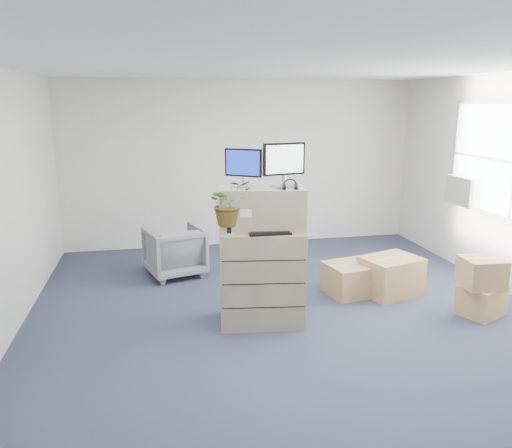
{
  "coord_description": "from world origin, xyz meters",
  "views": [
    {
      "loc": [
        -1.44,
        -4.89,
        2.44
      ],
      "look_at": [
        -0.37,
        0.4,
        1.11
      ],
      "focal_mm": 35.0,
      "sensor_mm": 36.0,
      "label": 1
    }
  ],
  "objects_px": {
    "filing_cabinet_lower": "(262,277)",
    "monitor_left": "(243,166)",
    "office_chair": "(175,249)",
    "potted_plant": "(229,209)",
    "monitor_right": "(284,162)",
    "keyboard": "(270,233)",
    "water_bottle": "(266,216)"
  },
  "relations": [
    {
      "from": "water_bottle",
      "to": "potted_plant",
      "type": "distance_m",
      "value": 0.44
    },
    {
      "from": "monitor_right",
      "to": "keyboard",
      "type": "height_order",
      "value": "monitor_right"
    },
    {
      "from": "keyboard",
      "to": "potted_plant",
      "type": "relative_size",
      "value": 0.77
    },
    {
      "from": "monitor_left",
      "to": "office_chair",
      "type": "height_order",
      "value": "monitor_left"
    },
    {
      "from": "potted_plant",
      "to": "office_chair",
      "type": "xyz_separation_m",
      "value": [
        -0.53,
        1.84,
        -0.95
      ]
    },
    {
      "from": "monitor_right",
      "to": "potted_plant",
      "type": "xyz_separation_m",
      "value": [
        -0.61,
        -0.07,
        -0.46
      ]
    },
    {
      "from": "filing_cabinet_lower",
      "to": "monitor_right",
      "type": "xyz_separation_m",
      "value": [
        0.24,
        0.02,
        1.27
      ]
    },
    {
      "from": "keyboard",
      "to": "office_chair",
      "type": "bearing_deg",
      "value": 117.44
    },
    {
      "from": "monitor_left",
      "to": "monitor_right",
      "type": "height_order",
      "value": "monitor_right"
    },
    {
      "from": "monitor_left",
      "to": "office_chair",
      "type": "xyz_separation_m",
      "value": [
        -0.71,
        1.69,
        -1.38
      ]
    },
    {
      "from": "monitor_left",
      "to": "office_chair",
      "type": "relative_size",
      "value": 0.54
    },
    {
      "from": "monitor_right",
      "to": "potted_plant",
      "type": "bearing_deg",
      "value": 174.99
    },
    {
      "from": "monitor_left",
      "to": "monitor_right",
      "type": "relative_size",
      "value": 0.87
    },
    {
      "from": "monitor_right",
      "to": "office_chair",
      "type": "xyz_separation_m",
      "value": [
        -1.14,
        1.77,
        -1.42
      ]
    },
    {
      "from": "potted_plant",
      "to": "keyboard",
      "type": "bearing_deg",
      "value": -16.25
    },
    {
      "from": "monitor_right",
      "to": "monitor_left",
      "type": "bearing_deg",
      "value": 157.5
    },
    {
      "from": "water_bottle",
      "to": "office_chair",
      "type": "relative_size",
      "value": 0.36
    },
    {
      "from": "monitor_right",
      "to": "potted_plant",
      "type": "relative_size",
      "value": 0.81
    },
    {
      "from": "monitor_right",
      "to": "keyboard",
      "type": "bearing_deg",
      "value": -147.86
    },
    {
      "from": "filing_cabinet_lower",
      "to": "monitor_left",
      "type": "distance_m",
      "value": 1.25
    },
    {
      "from": "filing_cabinet_lower",
      "to": "potted_plant",
      "type": "relative_size",
      "value": 1.83
    },
    {
      "from": "water_bottle",
      "to": "potted_plant",
      "type": "height_order",
      "value": "potted_plant"
    },
    {
      "from": "keyboard",
      "to": "potted_plant",
      "type": "distance_m",
      "value": 0.5
    },
    {
      "from": "filing_cabinet_lower",
      "to": "monitor_left",
      "type": "xyz_separation_m",
      "value": [
        -0.18,
        0.11,
        1.23
      ]
    },
    {
      "from": "water_bottle",
      "to": "office_chair",
      "type": "distance_m",
      "value": 2.15
    },
    {
      "from": "filing_cabinet_lower",
      "to": "water_bottle",
      "type": "bearing_deg",
      "value": 50.5
    },
    {
      "from": "office_chair",
      "to": "potted_plant",
      "type": "bearing_deg",
      "value": 89.69
    },
    {
      "from": "potted_plant",
      "to": "office_chair",
      "type": "bearing_deg",
      "value": 105.91
    },
    {
      "from": "filing_cabinet_lower",
      "to": "potted_plant",
      "type": "xyz_separation_m",
      "value": [
        -0.37,
        -0.05,
        0.8
      ]
    },
    {
      "from": "monitor_right",
      "to": "keyboard",
      "type": "relative_size",
      "value": 1.06
    },
    {
      "from": "water_bottle",
      "to": "monitor_right",
      "type": "bearing_deg",
      "value": -5.9
    },
    {
      "from": "keyboard",
      "to": "filing_cabinet_lower",
      "type": "bearing_deg",
      "value": 106.61
    }
  ]
}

